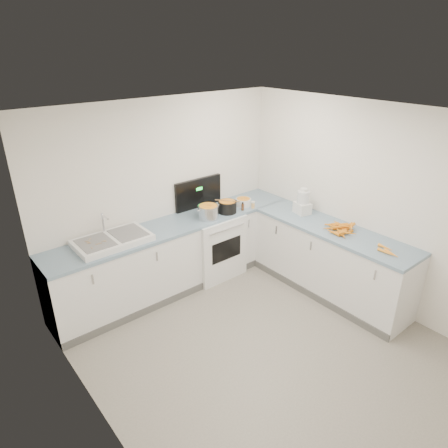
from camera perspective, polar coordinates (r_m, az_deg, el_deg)
floor at (r=4.64m, az=6.05°, el=-17.40°), size 3.50×4.00×0.00m
ceiling at (r=3.51m, az=7.89°, el=14.63°), size 3.50×4.00×0.00m
wall_back at (r=5.36m, az=-8.63°, el=4.19°), size 3.50×0.00×2.50m
wall_left at (r=3.09m, az=-17.14°, el=-13.33°), size 0.00×4.00×2.50m
wall_right at (r=5.22m, az=20.39°, el=2.32°), size 0.00×4.00×2.50m
counter_back at (r=5.45m, az=-6.47°, el=-4.35°), size 3.50×0.62×0.94m
counter_right at (r=5.46m, az=14.88°, el=-5.05°), size 0.62×2.20×0.94m
stove at (r=5.72m, az=-1.79°, el=-2.70°), size 0.76×0.65×1.36m
sink at (r=4.86m, az=-15.65°, el=-2.23°), size 0.86×0.52×0.31m
steel_pot at (r=5.32m, az=-2.26°, el=1.62°), size 0.29×0.29×0.20m
black_pot at (r=5.51m, az=0.47°, el=2.36°), size 0.30×0.30×0.18m
wooden_spoon at (r=5.47m, az=0.48°, el=3.34°), size 0.23×0.28×0.01m
mixing_bowl at (r=5.76m, az=2.77°, el=3.16°), size 0.25×0.25×0.10m
extract_bottle at (r=5.59m, az=2.68°, el=2.44°), size 0.04×0.04×0.10m
spice_jar at (r=5.67m, az=4.17°, el=2.67°), size 0.05×0.05×0.08m
food_processor at (r=5.55m, az=11.18°, el=2.99°), size 0.22×0.25×0.36m
carrot_pile at (r=5.18m, az=16.28°, el=-0.62°), size 0.40×0.47×0.08m
peeled_carrots at (r=4.84m, az=22.30°, el=-3.58°), size 0.15×0.30×0.04m
peelings at (r=4.77m, az=-18.02°, el=-2.51°), size 0.22×0.26×0.01m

